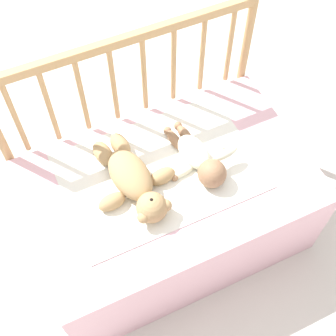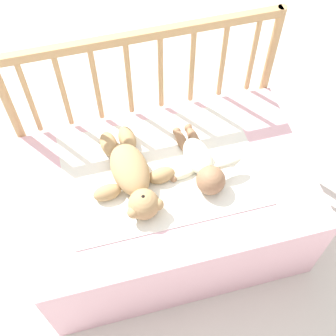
{
  "view_description": "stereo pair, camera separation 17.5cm",
  "coord_description": "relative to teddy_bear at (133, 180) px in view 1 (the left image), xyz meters",
  "views": [
    {
      "loc": [
        -0.41,
        -0.85,
        1.97
      ],
      "look_at": [
        0.0,
        0.02,
        0.5
      ],
      "focal_mm": 50.0,
      "sensor_mm": 36.0,
      "label": 1
    },
    {
      "loc": [
        -0.24,
        -0.91,
        1.97
      ],
      "look_at": [
        0.0,
        0.02,
        0.5
      ],
      "focal_mm": 50.0,
      "sensor_mm": 36.0,
      "label": 2
    }
  ],
  "objects": [
    {
      "name": "teddy_bear",
      "position": [
        0.0,
        0.0,
        0.0
      ],
      "size": [
        0.33,
        0.44,
        0.12
      ],
      "color": "tan",
      "rests_on": "crib_mattress"
    },
    {
      "name": "crib_rail",
      "position": [
        0.14,
        0.35,
        0.1
      ],
      "size": [
        1.1,
        0.04,
        0.85
      ],
      "color": "tan",
      "rests_on": "ground_plane"
    },
    {
      "name": "ground_plane",
      "position": [
        0.14,
        -0.03,
        -0.49
      ],
      "size": [
        12.0,
        12.0,
        0.0
      ],
      "primitive_type": "plane",
      "color": "silver"
    },
    {
      "name": "crib_mattress",
      "position": [
        0.14,
        -0.03,
        -0.27
      ],
      "size": [
        1.1,
        0.7,
        0.44
      ],
      "color": "#EDB7C6",
      "rests_on": "ground_plane"
    },
    {
      "name": "baby",
      "position": [
        0.27,
        -0.02,
        -0.01
      ],
      "size": [
        0.28,
        0.36,
        0.11
      ],
      "color": "#EAEACC",
      "rests_on": "crib_mattress"
    },
    {
      "name": "blanket",
      "position": [
        0.12,
        0.02,
        -0.05
      ],
      "size": [
        0.75,
        0.51,
        0.01
      ],
      "color": "white",
      "rests_on": "crib_mattress"
    }
  ]
}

